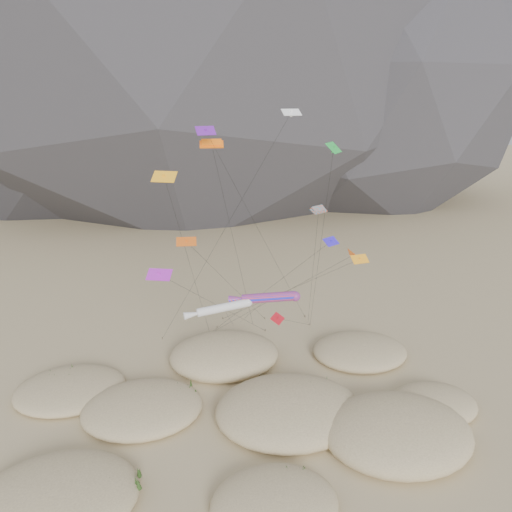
{
  "coord_description": "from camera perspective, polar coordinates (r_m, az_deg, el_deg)",
  "views": [
    {
      "loc": [
        -10.12,
        -39.76,
        31.5
      ],
      "look_at": [
        0.49,
        12.0,
        14.29
      ],
      "focal_mm": 35.0,
      "sensor_mm": 36.0,
      "label": 1
    }
  ],
  "objects": [
    {
      "name": "white_tube_kite",
      "position": [
        52.66,
        -4.12,
        -5.99
      ],
      "size": [
        7.78,
        17.31,
        10.84
      ],
      "color": "silver",
      "rests_on": "ground"
    },
    {
      "name": "multi_parafoil",
      "position": [
        55.72,
        7.16,
        5.04
      ],
      "size": [
        4.08,
        12.36,
        19.79
      ],
      "color": "#FF431A",
      "rests_on": "ground"
    },
    {
      "name": "orange_parafoil",
      "position": [
        56.21,
        -5.03,
        12.37
      ],
      "size": [
        7.55,
        8.76,
        26.82
      ],
      "color": "orange",
      "rests_on": "ground"
    },
    {
      "name": "kite_stakes",
      "position": [
        71.62,
        -1.2,
        -7.92
      ],
      "size": [
        20.98,
        5.13,
        0.3
      ],
      "color": "#3F2D1E",
      "rests_on": "ground"
    },
    {
      "name": "dune_grass",
      "position": [
        53.61,
        -0.22,
        -16.87
      ],
      "size": [
        41.53,
        28.59,
        1.48
      ],
      "color": "black",
      "rests_on": "ground"
    },
    {
      "name": "delta_kites",
      "position": [
        53.31,
        0.26,
        4.34
      ],
      "size": [
        23.93,
        23.27,
        29.95
      ],
      "color": "#D65614",
      "rests_on": "ground"
    },
    {
      "name": "rainbow_tube_kite",
      "position": [
        53.3,
        1.15,
        -4.79
      ],
      "size": [
        7.53,
        18.35,
        11.68
      ],
      "color": "#FF3D1A",
      "rests_on": "ground"
    },
    {
      "name": "ground",
      "position": [
        51.72,
        2.27,
        -19.49
      ],
      "size": [
        500.0,
        500.0,
        0.0
      ],
      "primitive_type": "plane",
      "color": "#CCB789",
      "rests_on": "ground"
    },
    {
      "name": "dunes",
      "position": [
        53.66,
        0.21,
        -16.93
      ],
      "size": [
        48.37,
        33.87,
        4.11
      ],
      "color": "#CCB789",
      "rests_on": "ground"
    }
  ]
}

